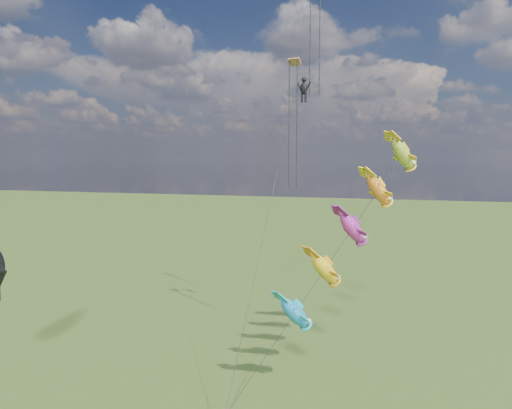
% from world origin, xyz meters
% --- Properties ---
extents(fish_windsock_rig, '(10.00, 12.59, 16.34)m').
position_xyz_m(fish_windsock_rig, '(22.23, 6.32, 9.18)').
color(fish_windsock_rig, brown).
rests_on(fish_windsock_rig, ground).
extents(parafoil_rig, '(2.01, 17.57, 27.16)m').
position_xyz_m(parafoil_rig, '(17.88, 11.71, 19.15)').
color(parafoil_rig, brown).
rests_on(parafoil_rig, ground).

